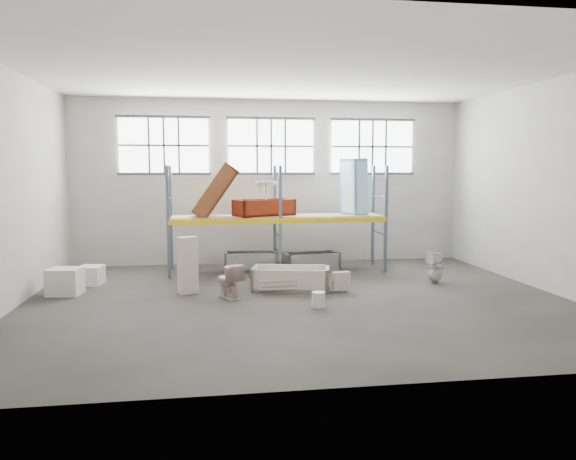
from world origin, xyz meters
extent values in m
cube|color=#4C4741|center=(0.00, 0.00, -0.05)|extent=(12.00, 10.00, 0.10)
cube|color=silver|center=(0.00, 0.00, 5.05)|extent=(12.00, 10.00, 0.10)
cube|color=#9F9D94|center=(0.00, 5.05, 2.50)|extent=(12.00, 0.10, 5.00)
cube|color=#B4B3A6|center=(0.00, -5.05, 2.50)|extent=(12.00, 0.10, 5.00)
cube|color=#9C9B90|center=(-6.05, 0.00, 2.50)|extent=(0.10, 10.00, 5.00)
cube|color=beige|center=(6.05, 0.00, 2.50)|extent=(0.10, 10.00, 5.00)
cube|color=white|center=(-3.20, 4.94, 3.60)|extent=(2.60, 0.04, 1.60)
cube|color=white|center=(0.00, 4.94, 3.60)|extent=(2.60, 0.04, 1.60)
cube|color=white|center=(3.20, 4.94, 3.60)|extent=(2.60, 0.04, 1.60)
cube|color=slate|center=(-3.00, 2.90, 1.50)|extent=(0.08, 0.08, 3.00)
cube|color=slate|center=(-3.00, 4.10, 1.50)|extent=(0.08, 0.08, 3.00)
cube|color=slate|center=(0.00, 2.90, 1.50)|extent=(0.08, 0.08, 3.00)
cube|color=slate|center=(0.00, 4.10, 1.50)|extent=(0.08, 0.08, 3.00)
cube|color=slate|center=(3.00, 2.90, 1.50)|extent=(0.08, 0.08, 3.00)
cube|color=slate|center=(3.00, 4.10, 1.50)|extent=(0.08, 0.08, 3.00)
cube|color=yellow|center=(0.00, 2.90, 1.50)|extent=(6.00, 0.10, 0.14)
cube|color=yellow|center=(0.00, 4.10, 1.50)|extent=(6.00, 0.10, 0.14)
cube|color=gray|center=(0.00, 3.50, 1.58)|extent=(5.90, 1.10, 0.03)
cylinder|color=black|center=(0.00, 2.70, 0.00)|extent=(1.80, 1.80, 0.00)
cube|color=#C1B39F|center=(1.14, 0.62, 0.28)|extent=(0.44, 0.26, 0.39)
imported|color=beige|center=(0.40, 0.74, 0.16)|extent=(0.45, 0.45, 0.14)
imported|color=beige|center=(-1.52, 0.40, 0.40)|extent=(0.72, 0.89, 0.79)
cube|color=beige|center=(-2.45, 1.00, 0.67)|extent=(0.50, 0.42, 1.33)
imported|color=silver|center=(3.78, 1.27, 0.42)|extent=(0.48, 0.48, 0.83)
imported|color=silver|center=(-0.34, 3.36, 2.09)|extent=(0.66, 0.55, 0.53)
cylinder|color=silver|center=(0.31, -0.74, 0.16)|extent=(0.30, 0.30, 0.33)
cube|color=silver|center=(-5.27, 1.28, 0.31)|extent=(0.80, 0.72, 0.62)
cube|color=silver|center=(-4.91, 2.36, 0.24)|extent=(0.66, 0.66, 0.47)
camera|label=1|loc=(-2.02, -11.83, 2.90)|focal=34.16mm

